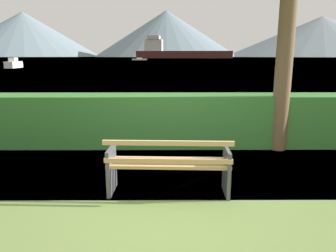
{
  "coord_description": "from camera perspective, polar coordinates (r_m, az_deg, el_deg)",
  "views": [
    {
      "loc": [
        -0.03,
        -4.34,
        1.97
      ],
      "look_at": [
        0.0,
        2.0,
        0.55
      ],
      "focal_mm": 33.76,
      "sensor_mm": 36.0,
      "label": 1
    }
  ],
  "objects": [
    {
      "name": "cargo_ship_large",
      "position": [
        254.34,
        1.58,
        13.22
      ],
      "size": [
        75.24,
        19.41,
        17.16
      ],
      "color": "#471E19",
      "rests_on": "water_surface"
    },
    {
      "name": "sailboat_mid",
      "position": [
        57.97,
        -26.09,
        10.02
      ],
      "size": [
        1.75,
        4.79,
        1.68
      ],
      "color": "silver",
      "rests_on": "water_surface"
    },
    {
      "name": "ground_plane",
      "position": [
        4.77,
        0.12,
        -11.79
      ],
      "size": [
        1400.0,
        1400.0,
        0.0
      ],
      "primitive_type": "plane",
      "color": "olive"
    },
    {
      "name": "hedge_row",
      "position": [
        7.05,
        -0.02,
        1.1
      ],
      "size": [
        11.08,
        0.89,
        1.13
      ],
      "primitive_type": "cube",
      "color": "#387A33",
      "rests_on": "ground_plane"
    },
    {
      "name": "distant_hills",
      "position": [
        577.43,
        0.18,
        16.09
      ],
      "size": [
        819.1,
        358.74,
        80.95
      ],
      "color": "slate",
      "rests_on": "ground_plane"
    },
    {
      "name": "water_surface",
      "position": [
        314.06,
        -0.29,
        12.23
      ],
      "size": [
        620.0,
        620.0,
        0.0
      ],
      "primitive_type": "plane",
      "color": "#6B8EA3",
      "rests_on": "ground_plane"
    },
    {
      "name": "fishing_boat_near",
      "position": [
        143.73,
        -5.18,
        11.92
      ],
      "size": [
        6.65,
        2.41,
        1.1
      ],
      "color": "silver",
      "rests_on": "water_surface"
    },
    {
      "name": "park_bench",
      "position": [
        4.55,
        0.1,
        -7.19
      ],
      "size": [
        1.77,
        0.64,
        0.87
      ],
      "color": "tan",
      "rests_on": "ground_plane"
    }
  ]
}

